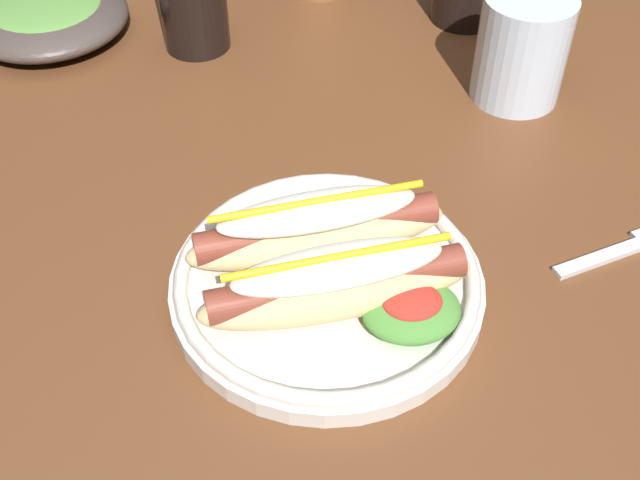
{
  "coord_description": "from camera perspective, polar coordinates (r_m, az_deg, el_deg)",
  "views": [
    {
      "loc": [
        -0.13,
        -0.52,
        1.22
      ],
      "look_at": [
        -0.05,
        -0.08,
        0.77
      ],
      "focal_mm": 44.52,
      "sensor_mm": 36.0,
      "label": 1
    }
  ],
  "objects": [
    {
      "name": "dining_table",
      "position": [
        0.78,
        2.29,
        -1.52
      ],
      "size": [
        1.26,
        1.03,
        0.74
      ],
      "color": "brown",
      "rests_on": "ground_plane"
    },
    {
      "name": "fork",
      "position": [
        0.71,
        21.18,
        -0.58
      ],
      "size": [
        0.12,
        0.05,
        0.0
      ],
      "rotation": [
        0.0,
        0.0,
        0.23
      ],
      "color": "silver",
      "rests_on": "dining_table"
    },
    {
      "name": "side_bowl",
      "position": [
        0.97,
        -19.01,
        15.02
      ],
      "size": [
        0.18,
        0.18,
        0.05
      ],
      "color": "#423833",
      "rests_on": "dining_table"
    },
    {
      "name": "hot_dog_plate",
      "position": [
        0.61,
        0.74,
        -2.3
      ],
      "size": [
        0.25,
        0.25,
        0.08
      ],
      "color": "silver",
      "rests_on": "dining_table"
    },
    {
      "name": "water_cup",
      "position": [
        0.83,
        14.31,
        13.2
      ],
      "size": [
        0.09,
        0.09,
        0.11
      ],
      "primitive_type": "cylinder",
      "color": "silver",
      "rests_on": "dining_table"
    }
  ]
}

